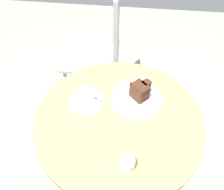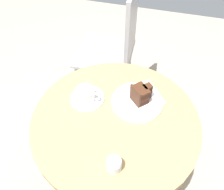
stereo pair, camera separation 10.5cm
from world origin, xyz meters
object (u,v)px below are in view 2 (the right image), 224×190
Objects in this scene: cake_plate at (137,102)px; coffee_cup at (86,94)px; saucer at (87,98)px; fork at (127,91)px; cafe_chair at (117,44)px; cake_slice at (141,94)px; napkin at (140,96)px; sugar_pot at (114,164)px; teaspoon at (76,94)px.

coffee_cup is at bearing -168.89° from cake_plate.
saucer is 0.23m from cake_plate.
fork is at bearing 140.02° from cake_plate.
cafe_chair is at bearing 29.08° from fork.
cafe_chair is (-0.25, 0.56, -0.18)m from cake_slice.
cake_slice is 0.40× the size of napkin.
sugar_pot is (0.21, -0.28, -0.01)m from coffee_cup.
fork reaches higher than napkin.
cake_slice reaches higher than napkin.
cake_slice is at bearing -108.84° from fork.
sugar_pot is (0.26, -0.29, 0.02)m from teaspoon.
cake_slice is 0.09m from fork.
coffee_cup is at bearing 128.38° from fork.
fork is 0.38m from sugar_pot.
cake_plate is 0.25× the size of cafe_chair.
coffee_cup is 0.25m from napkin.
coffee_cup is 0.23m from cake_plate.
saucer is at bearing 69.18° from coffee_cup.
teaspoon is 0.11× the size of cafe_chair.
sugar_pot is (0.22, -0.90, 0.16)m from cafe_chair.
teaspoon is 1.03× the size of cake_slice.
fork is at bearing 26.95° from saucer.
cake_plate is 3.65× the size of sugar_pot.
cake_slice is at bearing 39.71° from cake_plate.
saucer is at bearing -168.48° from cake_slice.
saucer is 0.17× the size of cafe_chair.
saucer is 1.04× the size of fork.
cake_slice is at bearing 11.52° from saucer.
sugar_pot is at bearing -54.81° from saucer.
saucer is 0.65× the size of napkin.
saucer is at bearing -1.82° from cafe_chair.
cake_plate is at bearing -140.29° from cake_slice.
fork is (0.17, 0.09, 0.01)m from saucer.
cafe_chair is (-0.01, 0.61, -0.13)m from saucer.
coffee_cup is 1.15× the size of teaspoon.
cake_slice is (0.01, 0.01, 0.05)m from cake_plate.
cake_slice is 1.52× the size of sugar_pot.
teaspoon is (-0.06, 0.01, 0.01)m from saucer.
coffee_cup reaches higher than teaspoon.
cafe_chair is at bearing 113.74° from cake_slice.
cake_slice is at bearing 84.51° from sugar_pot.
coffee_cup reaches higher than saucer.
fork is (-0.06, 0.05, 0.01)m from cake_plate.
cafe_chair reaches higher than saucer.
coffee_cup is at bearing -118.84° from teaspoon.
saucer is 0.24m from napkin.
sugar_pot reaches higher than saucer.
cake_plate is at bearing 11.11° from coffee_cup.
teaspoon is 0.28m from cake_plate.
fork is 2.36× the size of sugar_pot.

